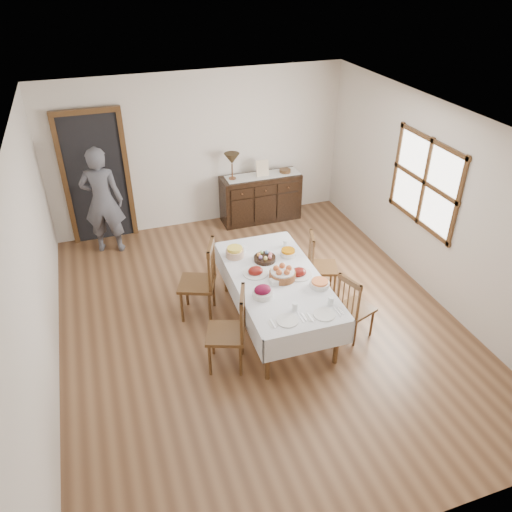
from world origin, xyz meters
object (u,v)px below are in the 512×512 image
object	(u,v)px
chair_right_near	(354,306)
table_lamp	(232,159)
chair_left_near	(230,330)
person	(102,197)
dining_table	(277,283)
sideboard	(261,198)
chair_left_far	(201,280)
chair_right_far	(320,264)

from	to	relation	value
chair_right_near	table_lamp	size ratio (longest dim) A/B	1.98
chair_left_near	person	xyz separation A→B (m)	(-1.11, 3.16, 0.40)
dining_table	chair_right_near	distance (m)	0.99
chair_right_near	sideboard	distance (m)	3.37
dining_table	person	size ratio (longest dim) A/B	1.15
dining_table	sideboard	bearing A→B (deg)	75.58
dining_table	sideboard	size ratio (longest dim) A/B	1.53
chair_left_near	chair_left_far	bearing A→B (deg)	-154.64
chair_right_near	sideboard	size ratio (longest dim) A/B	0.66
chair_right_far	person	size ratio (longest dim) A/B	0.50
chair_left_far	chair_left_near	bearing A→B (deg)	27.04
chair_left_near	chair_left_far	xyz separation A→B (m)	(-0.09, 1.04, 0.02)
chair_right_near	chair_right_far	distance (m)	0.99
chair_left_near	table_lamp	world-z (taller)	table_lamp
dining_table	table_lamp	distance (m)	2.92
chair_left_far	sideboard	bearing A→B (deg)	167.14
chair_left_far	chair_right_near	bearing A→B (deg)	80.12
person	chair_right_near	bearing A→B (deg)	145.46
dining_table	chair_right_far	xyz separation A→B (m)	(0.81, 0.45, -0.17)
chair_right_near	chair_left_near	bearing A→B (deg)	71.01
chair_left_far	sideboard	size ratio (longest dim) A/B	0.78
chair_left_near	dining_table	bearing A→B (deg)	145.61
chair_left_near	chair_right_far	xyz separation A→B (m)	(1.57, 0.99, -0.05)
dining_table	chair_right_near	size ratio (longest dim) A/B	2.34
chair_left_far	chair_right_far	bearing A→B (deg)	110.34
dining_table	chair_right_far	distance (m)	0.94
chair_left_near	chair_right_far	bearing A→B (deg)	142.62
chair_right_far	table_lamp	bearing A→B (deg)	30.71
chair_right_far	dining_table	bearing A→B (deg)	137.29
chair_left_far	person	xyz separation A→B (m)	(-1.02, 2.12, 0.38)
chair_left_far	person	size ratio (longest dim) A/B	0.59
sideboard	table_lamp	distance (m)	0.92
sideboard	person	xyz separation A→B (m)	(-2.66, -0.20, 0.51)
dining_table	chair_right_far	bearing A→B (deg)	30.16
dining_table	chair_left_near	bearing A→B (deg)	-143.87
dining_table	table_lamp	world-z (taller)	table_lamp
chair_left_near	sideboard	distance (m)	3.71
chair_right_near	sideboard	bearing A→B (deg)	-18.56
chair_right_far	person	xyz separation A→B (m)	(-2.69, 2.18, 0.45)
chair_left_far	chair_right_near	world-z (taller)	chair_left_far
dining_table	chair_left_near	size ratio (longest dim) A/B	2.06
chair_left_near	chair_left_far	world-z (taller)	chair_left_far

